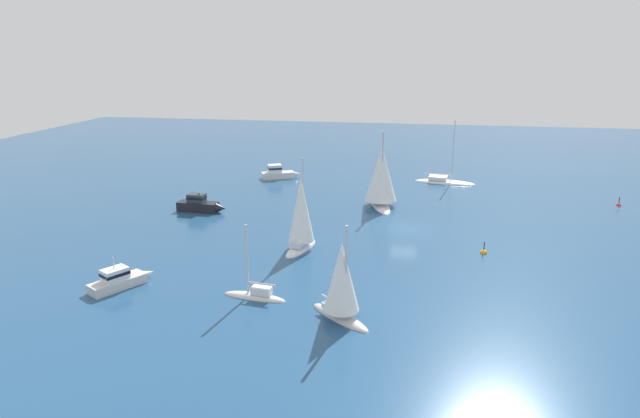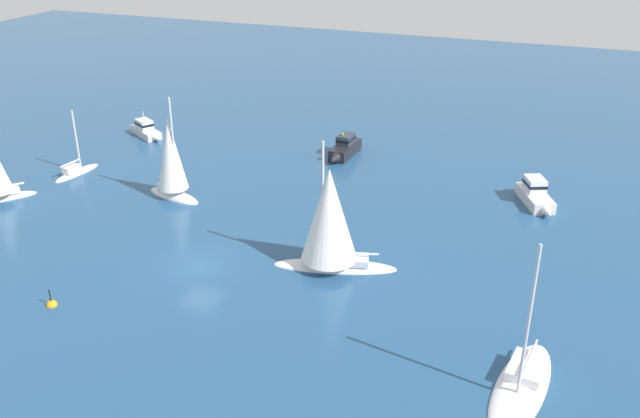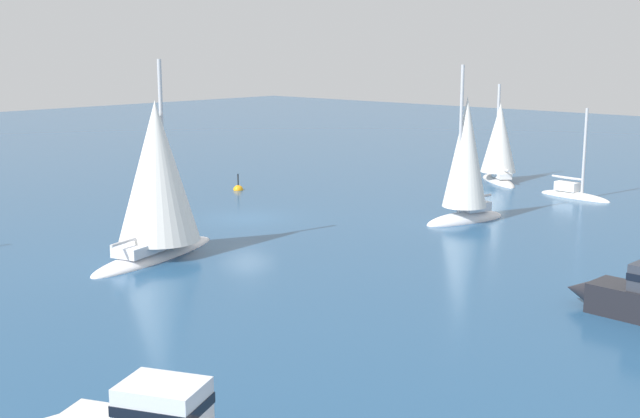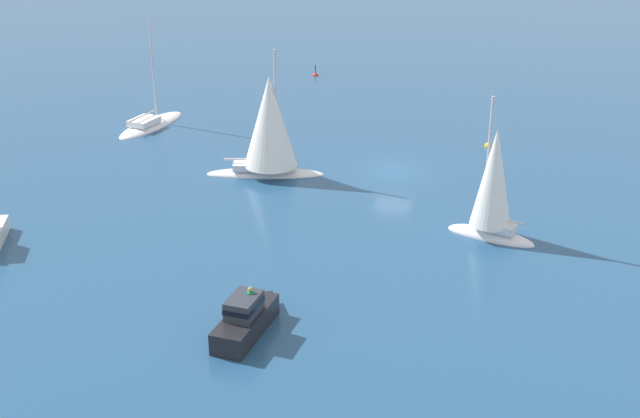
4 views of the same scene
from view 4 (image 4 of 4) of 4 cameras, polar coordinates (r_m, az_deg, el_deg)
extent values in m
plane|color=navy|center=(57.52, 5.00, 2.58)|extent=(160.00, 160.00, 0.00)
ellipsoid|color=white|center=(68.33, -11.31, 5.56)|extent=(8.09, 3.41, 0.76)
cube|color=white|center=(67.43, -11.80, 5.82)|extent=(2.56, 1.95, 0.45)
cylinder|color=silver|center=(67.80, -11.21, 9.22)|extent=(0.15, 0.15, 7.87)
cylinder|color=silver|center=(67.26, -11.86, 6.20)|extent=(3.51, 0.62, 0.12)
cube|color=black|center=(38.34, -5.05, -7.71)|extent=(4.47, 1.74, 1.03)
cone|color=black|center=(40.48, -3.50, -5.88)|extent=(1.15, 1.09, 1.03)
cube|color=#2D333D|center=(37.78, -5.16, -6.53)|extent=(1.90, 1.31, 0.90)
cube|color=black|center=(37.75, -5.17, -6.47)|extent=(1.94, 1.35, 0.24)
cylinder|color=#19994C|center=(38.05, -4.70, -6.23)|extent=(0.32, 0.32, 0.96)
sphere|color=#9F9053|center=(37.76, -4.73, -5.43)|extent=(0.24, 0.24, 0.24)
ellipsoid|color=white|center=(56.84, -3.71, 2.36)|extent=(3.85, 8.07, 0.72)
cube|color=silver|center=(56.71, -4.68, 2.92)|extent=(1.85, 2.61, 0.45)
cylinder|color=silver|center=(55.38, -3.01, 6.63)|extent=(0.18, 0.18, 8.09)
cylinder|color=silver|center=(56.56, -4.74, 3.37)|extent=(1.09, 3.45, 0.14)
cone|color=white|center=(55.61, -3.41, 5.92)|extent=(4.37, 4.37, 6.07)
ellipsoid|color=white|center=(48.51, 11.44, -1.86)|extent=(2.75, 5.30, 0.96)
cube|color=silver|center=(48.05, 12.19, -1.24)|extent=(1.42, 1.74, 0.47)
cylinder|color=silver|center=(47.05, 11.27, 3.01)|extent=(0.17, 0.17, 7.61)
cylinder|color=silver|center=(47.85, 12.26, -0.71)|extent=(0.71, 2.25, 0.14)
cone|color=white|center=(47.15, 11.66, 2.18)|extent=(2.79, 2.79, 5.70)
sphere|color=orange|center=(63.34, 11.31, 4.16)|extent=(0.64, 0.64, 0.64)
cylinder|color=black|center=(63.13, 11.36, 4.74)|extent=(0.08, 0.08, 0.72)
sphere|color=red|center=(82.35, -0.31, 9.00)|extent=(0.56, 0.56, 0.56)
cylinder|color=black|center=(82.19, -0.32, 9.43)|extent=(0.08, 0.08, 0.73)
camera|label=1|loc=(68.13, 55.51, 10.86)|focal=30.77mm
camera|label=2|loc=(90.62, -4.03, 24.09)|focal=37.99mm
camera|label=3|loc=(45.81, -43.55, 2.52)|focal=46.08mm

